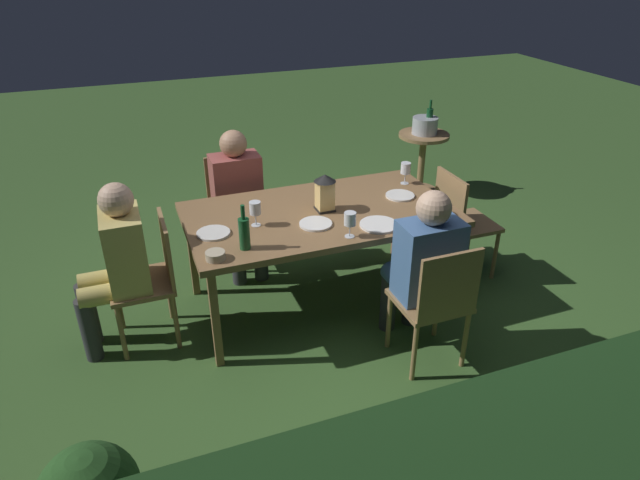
% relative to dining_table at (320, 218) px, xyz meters
% --- Properties ---
extents(ground_plane, '(16.00, 16.00, 0.00)m').
position_rel_dining_table_xyz_m(ground_plane, '(0.00, 0.00, -0.70)').
color(ground_plane, '#385B28').
extents(dining_table, '(1.85, 1.02, 0.75)m').
position_rel_dining_table_xyz_m(dining_table, '(0.00, 0.00, 0.00)').
color(dining_table, olive).
rests_on(dining_table, ground).
extents(chair_head_near, '(0.40, 0.42, 0.87)m').
position_rel_dining_table_xyz_m(chair_head_near, '(-1.17, 0.00, -0.21)').
color(chair_head_near, '#937047').
rests_on(chair_head_near, ground).
extents(chair_side_right_a, '(0.42, 0.40, 0.87)m').
position_rel_dining_table_xyz_m(chair_side_right_a, '(-0.42, 0.90, -0.21)').
color(chair_side_right_a, '#937047').
rests_on(chair_side_right_a, ground).
extents(person_in_blue, '(0.38, 0.47, 1.15)m').
position_rel_dining_table_xyz_m(person_in_blue, '(-0.42, 0.71, -0.06)').
color(person_in_blue, '#426699').
rests_on(person_in_blue, ground).
extents(chair_side_left_b, '(0.42, 0.40, 0.87)m').
position_rel_dining_table_xyz_m(chair_side_left_b, '(0.42, -0.90, -0.21)').
color(chair_side_left_b, '#937047').
rests_on(chair_side_left_b, ground).
extents(person_in_rust, '(0.38, 0.47, 1.15)m').
position_rel_dining_table_xyz_m(person_in_rust, '(0.42, -0.71, -0.06)').
color(person_in_rust, '#9E4C47').
rests_on(person_in_rust, ground).
extents(chair_head_far, '(0.40, 0.42, 0.87)m').
position_rel_dining_table_xyz_m(chair_head_far, '(1.17, 0.00, -0.21)').
color(chair_head_far, '#937047').
rests_on(chair_head_far, ground).
extents(person_in_mustard, '(0.48, 0.38, 1.15)m').
position_rel_dining_table_xyz_m(person_in_mustard, '(1.37, 0.00, -0.06)').
color(person_in_mustard, tan).
rests_on(person_in_mustard, ground).
extents(lantern_centerpiece, '(0.15, 0.15, 0.27)m').
position_rel_dining_table_xyz_m(lantern_centerpiece, '(-0.04, -0.01, 0.20)').
color(lantern_centerpiece, black).
rests_on(lantern_centerpiece, dining_table).
extents(green_bottle_on_table, '(0.07, 0.07, 0.29)m').
position_rel_dining_table_xyz_m(green_bottle_on_table, '(0.61, 0.33, 0.16)').
color(green_bottle_on_table, '#195128').
rests_on(green_bottle_on_table, dining_table).
extents(wine_glass_a, '(0.08, 0.08, 0.17)m').
position_rel_dining_table_xyz_m(wine_glass_a, '(0.47, 0.05, 0.17)').
color(wine_glass_a, silver).
rests_on(wine_glass_a, dining_table).
extents(wine_glass_b, '(0.08, 0.08, 0.17)m').
position_rel_dining_table_xyz_m(wine_glass_b, '(-0.79, -0.24, 0.17)').
color(wine_glass_b, silver).
rests_on(wine_glass_b, dining_table).
extents(wine_glass_c, '(0.08, 0.08, 0.17)m').
position_rel_dining_table_xyz_m(wine_glass_c, '(-0.05, 0.41, 0.17)').
color(wine_glass_c, silver).
rests_on(wine_glass_c, dining_table).
extents(plate_a, '(0.21, 0.21, 0.01)m').
position_rel_dining_table_xyz_m(plate_a, '(-0.64, -0.03, 0.06)').
color(plate_a, white).
rests_on(plate_a, dining_table).
extents(plate_b, '(0.26, 0.26, 0.01)m').
position_rel_dining_table_xyz_m(plate_b, '(-0.29, 0.34, 0.06)').
color(plate_b, white).
rests_on(plate_b, dining_table).
extents(plate_c, '(0.22, 0.22, 0.01)m').
position_rel_dining_table_xyz_m(plate_c, '(0.76, 0.07, 0.06)').
color(plate_c, silver).
rests_on(plate_c, dining_table).
extents(plate_d, '(0.22, 0.22, 0.01)m').
position_rel_dining_table_xyz_m(plate_d, '(0.10, 0.18, 0.06)').
color(plate_d, white).
rests_on(plate_d, dining_table).
extents(bowl_olives, '(0.12, 0.12, 0.05)m').
position_rel_dining_table_xyz_m(bowl_olives, '(0.81, 0.40, 0.08)').
color(bowl_olives, '#BCAD8E').
rests_on(bowl_olives, dining_table).
extents(bowl_bread, '(0.14, 0.14, 0.06)m').
position_rel_dining_table_xyz_m(bowl_bread, '(-0.74, 0.34, 0.08)').
color(bowl_bread, '#BCAD8E').
rests_on(bowl_bread, dining_table).
extents(side_table, '(0.52, 0.52, 0.64)m').
position_rel_dining_table_xyz_m(side_table, '(-1.74, -1.57, -0.27)').
color(side_table, '#937047').
rests_on(side_table, ground).
extents(ice_bucket, '(0.26, 0.26, 0.34)m').
position_rel_dining_table_xyz_m(ice_bucket, '(-1.74, -1.57, 0.04)').
color(ice_bucket, '#B2B7BF').
rests_on(ice_bucket, side_table).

